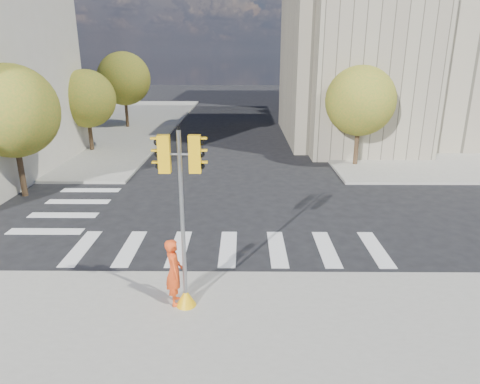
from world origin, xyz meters
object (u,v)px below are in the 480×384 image
Objects in this scene: lamp_far at (319,76)px; photographer at (174,272)px; traffic_signal at (183,234)px; lamp_near at (353,87)px.

lamp_far reaches higher than photographer.
traffic_signal reaches higher than photographer.
lamp_far is 35.20m from traffic_signal.
lamp_near and lamp_far have the same top height.
traffic_signal is 1.23m from photographer.
lamp_near is 22.03m from traffic_signal.
photographer is (-0.32, 0.13, -1.18)m from traffic_signal.
lamp_far is at bearing 90.00° from lamp_near.
photographer is at bearing 156.84° from traffic_signal.
photographer is (-9.45, -33.78, -3.47)m from lamp_far.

